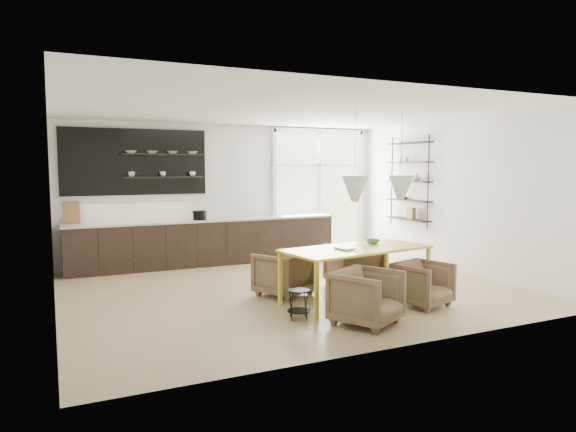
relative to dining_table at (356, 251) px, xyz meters
The scene contains 11 objects.
room 2.32m from the dining_table, 90.35° to the left, with size 7.02×6.01×2.91m.
kitchen_run 4.02m from the dining_table, 108.69° to the left, with size 5.54×0.69×2.75m.
right_shelving 3.70m from the dining_table, 39.58° to the left, with size 0.26×1.22×1.90m.
dining_table is the anchor object (origin of this frame).
armchair_back_left 1.21m from the dining_table, 137.34° to the left, with size 0.74×0.77×0.70m, color brown.
armchair_back_right 1.04m from the dining_table, 60.01° to the left, with size 0.78×0.81×0.73m, color brown.
armchair_front_left 1.21m from the dining_table, 115.56° to the right, with size 0.75×0.78×0.71m, color brown.
armchair_front_right 1.06m from the dining_table, 40.74° to the right, with size 0.69×0.71×0.64m, color brown.
wire_stool 1.35m from the dining_table, 158.93° to the right, with size 0.31×0.31×0.39m.
table_book 0.34m from the dining_table, 168.12° to the right, with size 0.22×0.30×0.03m, color white.
table_bowl 0.52m from the dining_table, 27.47° to the left, with size 0.21×0.21×0.07m, color #427742.
Camera 1 is at (-3.50, -7.51, 2.00)m, focal length 32.00 mm.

